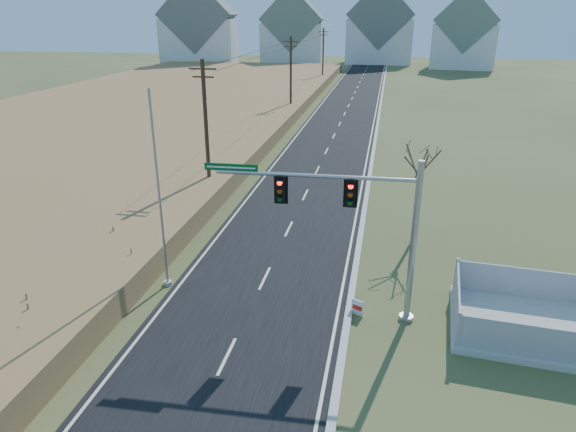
% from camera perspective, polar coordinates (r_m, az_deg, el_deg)
% --- Properties ---
extents(ground, '(260.00, 260.00, 0.00)m').
position_cam_1_polar(ground, '(21.20, -5.16, -12.17)').
color(ground, '#3D4A23').
rests_on(ground, ground).
extents(road, '(8.00, 180.00, 0.06)m').
position_cam_1_polar(road, '(68.03, 6.61, 11.79)').
color(road, black).
rests_on(road, ground).
extents(curb, '(0.30, 180.00, 0.18)m').
position_cam_1_polar(curb, '(67.83, 10.17, 11.62)').
color(curb, '#B2AFA8').
rests_on(curb, ground).
extents(reed_marsh, '(38.00, 110.00, 1.30)m').
position_cam_1_polar(reed_marsh, '(64.82, -16.26, 11.13)').
color(reed_marsh, olive).
rests_on(reed_marsh, ground).
extents(utility_pole_near, '(1.80, 0.26, 9.00)m').
position_cam_1_polar(utility_pole_near, '(34.62, -9.08, 9.71)').
color(utility_pole_near, '#422D1E').
rests_on(utility_pole_near, ground).
extents(utility_pole_mid, '(1.80, 0.26, 9.00)m').
position_cam_1_polar(utility_pole_mid, '(63.30, 0.31, 15.43)').
color(utility_pole_mid, '#422D1E').
rests_on(utility_pole_mid, ground).
extents(utility_pole_far, '(1.80, 0.26, 9.00)m').
position_cam_1_polar(utility_pole_far, '(92.81, 3.91, 17.46)').
color(utility_pole_far, '#422D1E').
rests_on(utility_pole_far, ground).
extents(condo_nw, '(17.69, 13.38, 19.05)m').
position_cam_1_polar(condo_nw, '(124.59, -9.88, 19.73)').
color(condo_nw, white).
rests_on(condo_nw, ground).
extents(condo_nnw, '(14.93, 11.17, 17.03)m').
position_cam_1_polar(condo_nnw, '(127.02, 0.50, 19.72)').
color(condo_nnw, white).
rests_on(condo_nnw, ground).
extents(condo_n, '(15.27, 10.20, 18.54)m').
position_cam_1_polar(condo_n, '(128.91, 10.18, 19.73)').
color(condo_n, white).
rests_on(condo_n, ground).
extents(condo_ne, '(14.12, 10.51, 16.52)m').
position_cam_1_polar(condo_ne, '(121.81, 18.98, 18.47)').
color(condo_ne, white).
rests_on(condo_ne, ground).
extents(traffic_signal_mast, '(8.51, 0.65, 6.77)m').
position_cam_1_polar(traffic_signal_mast, '(20.07, 8.71, -0.75)').
color(traffic_signal_mast, '#9EA0A5').
rests_on(traffic_signal_mast, ground).
extents(fence_enclosure, '(7.48, 5.44, 1.63)m').
position_cam_1_polar(fence_enclosure, '(22.95, 26.66, -10.89)').
color(fence_enclosure, '#B7B5AD').
rests_on(fence_enclosure, ground).
extents(open_sign, '(0.52, 0.28, 0.68)m').
position_cam_1_polar(open_sign, '(21.84, 7.72, -10.04)').
color(open_sign, white).
rests_on(open_sign, ground).
extents(flagpole, '(0.40, 0.40, 8.95)m').
position_cam_1_polar(flagpole, '(23.16, -13.94, 0.31)').
color(flagpole, '#B7B5AD').
rests_on(flagpole, ground).
extents(bare_tree, '(2.17, 2.17, 5.76)m').
position_cam_1_polar(bare_tree, '(27.54, 14.50, 6.06)').
color(bare_tree, '#4C3F33').
rests_on(bare_tree, ground).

